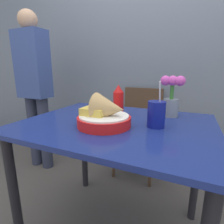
# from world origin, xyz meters

# --- Properties ---
(wall_window) EXTENTS (7.00, 0.06, 2.60)m
(wall_window) POSITION_xyz_m (0.00, 1.03, 1.30)
(wall_window) COLOR slate
(wall_window) RESTS_ON ground_plane
(dining_table) EXTENTS (1.02, 0.80, 0.76)m
(dining_table) POSITION_xyz_m (0.00, 0.00, 0.65)
(dining_table) COLOR navy
(dining_table) RESTS_ON ground_plane
(chair_far_window) EXTENTS (0.40, 0.40, 0.86)m
(chair_far_window) POSITION_xyz_m (-0.08, 0.84, 0.51)
(chair_far_window) COLOR #473323
(chair_far_window) RESTS_ON ground_plane
(food_basket) EXTENTS (0.27, 0.27, 0.17)m
(food_basket) POSITION_xyz_m (-0.02, -0.09, 0.82)
(food_basket) COLOR red
(food_basket) RESTS_ON dining_table
(ketchup_bottle) EXTENTS (0.06, 0.06, 0.19)m
(ketchup_bottle) POSITION_xyz_m (-0.03, 0.11, 0.86)
(ketchup_bottle) COLOR red
(ketchup_bottle) RESTS_ON dining_table
(drink_cup) EXTENTS (0.09, 0.09, 0.23)m
(drink_cup) POSITION_xyz_m (0.21, 0.00, 0.82)
(drink_cup) COLOR navy
(drink_cup) RESTS_ON dining_table
(flower_vase) EXTENTS (0.14, 0.09, 0.25)m
(flower_vase) POSITION_xyz_m (0.26, 0.24, 0.89)
(flower_vase) COLOR gray
(flower_vase) RESTS_ON dining_table
(person_standing) EXTENTS (0.32, 0.18, 1.58)m
(person_standing) POSITION_xyz_m (-1.08, 0.44, 0.91)
(person_standing) COLOR #2D3347
(person_standing) RESTS_ON ground_plane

